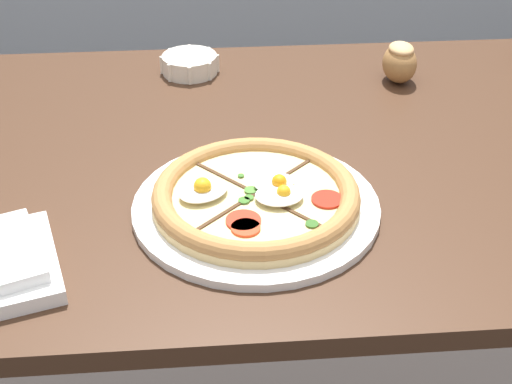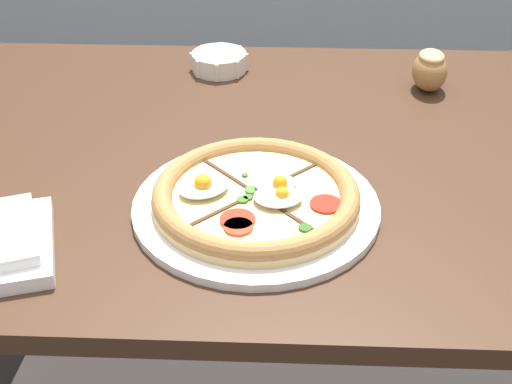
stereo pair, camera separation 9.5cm
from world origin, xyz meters
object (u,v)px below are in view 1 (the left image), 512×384
Objects in this scene: dining_table at (295,199)px; pizza at (256,199)px; ramekin_bowl at (190,64)px; bread_piece_far at (400,62)px.

pizza is (-0.08, -0.16, 0.12)m from dining_table.
dining_table is 0.36m from ramekin_bowl.
pizza is 0.47m from ramekin_bowl.
pizza is at bearing -79.11° from ramekin_bowl.
bread_piece_far reaches higher than pizza.
dining_table is at bearing -60.61° from ramekin_bowl.
pizza is at bearing -115.18° from dining_table.
bread_piece_far reaches higher than ramekin_bowl.
ramekin_bowl is at bearing 170.15° from bread_piece_far.
dining_table is at bearing 64.82° from pizza.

